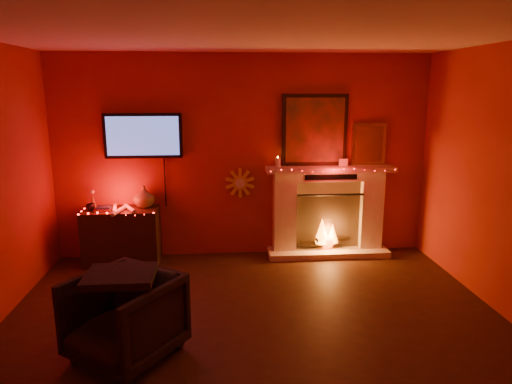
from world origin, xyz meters
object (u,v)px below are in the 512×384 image
at_px(console_table, 123,233).
at_px(armchair, 125,318).
at_px(tv, 143,136).
at_px(fireplace, 327,203).
at_px(sunburst_clock, 240,183).

relative_size(console_table, armchair, 1.26).
bearing_deg(tv, fireplace, -1.50).
xyz_separation_m(fireplace, sunburst_clock, (-1.19, 0.09, 0.28)).
height_order(console_table, armchair, console_table).
xyz_separation_m(console_table, armchair, (0.45, -2.23, -0.04)).
distance_m(sunburst_clock, armchair, 2.76).
distance_m(tv, sunburst_clock, 1.41).
distance_m(sunburst_clock, console_table, 1.67).
height_order(fireplace, console_table, fireplace).
xyz_separation_m(tv, sunburst_clock, (1.25, 0.03, -0.65)).
bearing_deg(sunburst_clock, fireplace, -4.37).
distance_m(tv, armchair, 2.74).
distance_m(fireplace, console_table, 2.76).
height_order(tv, sunburst_clock, tv).
xyz_separation_m(fireplace, armchair, (-2.29, -2.36, -0.36)).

